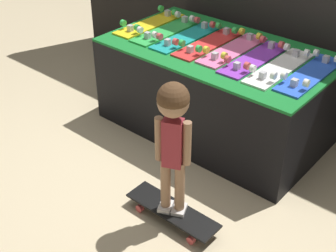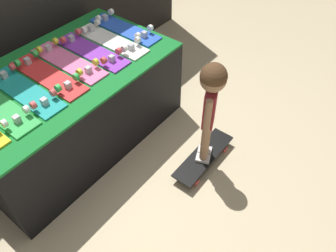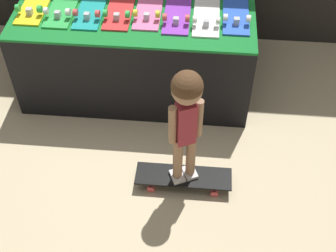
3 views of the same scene
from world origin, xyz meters
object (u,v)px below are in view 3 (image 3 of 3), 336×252
(skateboard_red_on_rack, at_px, (122,1))
(skateboard_blue_on_rack, at_px, (236,5))
(skateboard_pink_on_rack, at_px, (150,1))
(skateboard_teal_on_rack, at_px, (94,1))
(skateboard_white_on_rack, at_px, (207,7))
(child, at_px, (186,109))
(skateboard_on_floor, at_px, (183,177))
(skateboard_purple_on_rack, at_px, (178,5))

(skateboard_red_on_rack, distance_m, skateboard_blue_on_rack, 0.84)
(skateboard_pink_on_rack, relative_size, skateboard_blue_on_rack, 1.00)
(skateboard_teal_on_rack, bearing_deg, skateboard_blue_on_rack, 1.68)
(skateboard_white_on_rack, bearing_deg, child, -94.75)
(skateboard_pink_on_rack, xyz_separation_m, skateboard_blue_on_rack, (0.63, -0.00, 0.00))
(skateboard_on_floor, xyz_separation_m, child, (0.00, 0.00, 0.66))
(skateboard_red_on_rack, relative_size, skateboard_on_floor, 1.09)
(skateboard_white_on_rack, xyz_separation_m, skateboard_on_floor, (-0.09, -1.06, -0.67))
(skateboard_red_on_rack, height_order, skateboard_on_floor, skateboard_red_on_rack)
(skateboard_on_floor, bearing_deg, skateboard_pink_on_rack, 106.83)
(skateboard_red_on_rack, distance_m, skateboard_on_floor, 1.38)
(skateboard_red_on_rack, bearing_deg, skateboard_white_on_rack, -2.09)
(skateboard_pink_on_rack, bearing_deg, skateboard_on_floor, -73.17)
(skateboard_white_on_rack, height_order, skateboard_blue_on_rack, same)
(skateboard_on_floor, bearing_deg, child, 45.00)
(skateboard_teal_on_rack, xyz_separation_m, skateboard_pink_on_rack, (0.42, 0.03, 0.00))
(skateboard_teal_on_rack, xyz_separation_m, skateboard_purple_on_rack, (0.63, -0.00, 0.00))
(child, bearing_deg, skateboard_on_floor, -159.08)
(child, bearing_deg, skateboard_pink_on_rack, 82.75)
(skateboard_on_floor, bearing_deg, skateboard_teal_on_rack, 125.21)
(skateboard_red_on_rack, height_order, child, child)
(skateboard_purple_on_rack, xyz_separation_m, skateboard_white_on_rack, (0.21, -0.01, 0.00))
(skateboard_teal_on_rack, distance_m, skateboard_blue_on_rack, 1.06)
(skateboard_blue_on_rack, bearing_deg, skateboard_purple_on_rack, -175.65)
(skateboard_teal_on_rack, bearing_deg, skateboard_on_floor, -54.79)
(skateboard_red_on_rack, bearing_deg, skateboard_purple_on_rack, -1.74)
(skateboard_purple_on_rack, xyz_separation_m, skateboard_blue_on_rack, (0.42, 0.03, 0.00))
(skateboard_red_on_rack, relative_size, skateboard_pink_on_rack, 1.00)
(skateboard_pink_on_rack, xyz_separation_m, skateboard_white_on_rack, (0.42, -0.04, 0.00))
(skateboard_teal_on_rack, height_order, skateboard_red_on_rack, same)
(skateboard_white_on_rack, distance_m, skateboard_blue_on_rack, 0.22)
(skateboard_blue_on_rack, distance_m, skateboard_on_floor, 1.32)
(skateboard_pink_on_rack, bearing_deg, child, -73.17)
(skateboard_pink_on_rack, distance_m, child, 1.15)
(skateboard_purple_on_rack, distance_m, child, 1.08)
(skateboard_red_on_rack, distance_m, skateboard_pink_on_rack, 0.21)
(skateboard_pink_on_rack, relative_size, skateboard_on_floor, 1.09)
(skateboard_on_floor, bearing_deg, skateboard_white_on_rack, 85.25)
(skateboard_teal_on_rack, relative_size, skateboard_white_on_rack, 1.00)
(skateboard_white_on_rack, relative_size, child, 0.78)
(skateboard_red_on_rack, relative_size, child, 0.78)
(skateboard_pink_on_rack, height_order, child, child)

